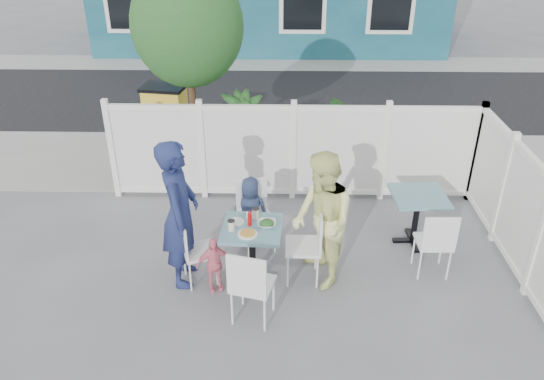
{
  "coord_description": "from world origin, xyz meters",
  "views": [
    {
      "loc": [
        -0.08,
        -5.29,
        4.35
      ],
      "look_at": [
        -0.2,
        0.64,
        1.09
      ],
      "focal_mm": 35.0,
      "sensor_mm": 36.0,
      "label": 1
    }
  ],
  "objects_px": {
    "main_table": "(252,239)",
    "chair_near": "(250,282)",
    "man": "(180,214)",
    "toddler": "(214,264)",
    "utility_cabinet": "(167,123)",
    "boy": "(251,211)",
    "woman": "(322,221)",
    "chair_right": "(310,240)",
    "spare_table": "(418,206)",
    "chair_back": "(255,210)",
    "chair_left": "(193,247)"
  },
  "relations": [
    {
      "from": "utility_cabinet",
      "to": "main_table",
      "type": "height_order",
      "value": "utility_cabinet"
    },
    {
      "from": "main_table",
      "to": "spare_table",
      "type": "height_order",
      "value": "main_table"
    },
    {
      "from": "man",
      "to": "utility_cabinet",
      "type": "bearing_deg",
      "value": 10.56
    },
    {
      "from": "chair_left",
      "to": "woman",
      "type": "distance_m",
      "value": 1.65
    },
    {
      "from": "man",
      "to": "toddler",
      "type": "height_order",
      "value": "man"
    },
    {
      "from": "spare_table",
      "to": "chair_left",
      "type": "xyz_separation_m",
      "value": [
        -3.01,
        -0.97,
        -0.06
      ]
    },
    {
      "from": "chair_right",
      "to": "boy",
      "type": "distance_m",
      "value": 1.14
    },
    {
      "from": "main_table",
      "to": "chair_right",
      "type": "bearing_deg",
      "value": 1.05
    },
    {
      "from": "chair_right",
      "to": "boy",
      "type": "relative_size",
      "value": 0.98
    },
    {
      "from": "utility_cabinet",
      "to": "man",
      "type": "bearing_deg",
      "value": -67.72
    },
    {
      "from": "chair_right",
      "to": "chair_near",
      "type": "bearing_deg",
      "value": 140.73
    },
    {
      "from": "chair_right",
      "to": "chair_back",
      "type": "height_order",
      "value": "chair_right"
    },
    {
      "from": "chair_right",
      "to": "toddler",
      "type": "xyz_separation_m",
      "value": [
        -1.2,
        -0.25,
        -0.21
      ]
    },
    {
      "from": "boy",
      "to": "chair_left",
      "type": "bearing_deg",
      "value": 62.13
    },
    {
      "from": "chair_right",
      "to": "woman",
      "type": "height_order",
      "value": "woman"
    },
    {
      "from": "main_table",
      "to": "chair_near",
      "type": "distance_m",
      "value": 0.83
    },
    {
      "from": "chair_back",
      "to": "toddler",
      "type": "xyz_separation_m",
      "value": [
        -0.46,
        -1.01,
        -0.19
      ]
    },
    {
      "from": "chair_left",
      "to": "chair_right",
      "type": "distance_m",
      "value": 1.48
    },
    {
      "from": "spare_table",
      "to": "boy",
      "type": "height_order",
      "value": "boy"
    },
    {
      "from": "utility_cabinet",
      "to": "boy",
      "type": "xyz_separation_m",
      "value": [
        1.74,
        -2.93,
        -0.15
      ]
    },
    {
      "from": "spare_table",
      "to": "chair_back",
      "type": "distance_m",
      "value": 2.28
    },
    {
      "from": "man",
      "to": "woman",
      "type": "bearing_deg",
      "value": -93.26
    },
    {
      "from": "chair_left",
      "to": "chair_near",
      "type": "bearing_deg",
      "value": 24.62
    },
    {
      "from": "chair_left",
      "to": "man",
      "type": "height_order",
      "value": "man"
    },
    {
      "from": "utility_cabinet",
      "to": "spare_table",
      "type": "bearing_deg",
      "value": -26.7
    },
    {
      "from": "spare_table",
      "to": "chair_near",
      "type": "distance_m",
      "value": 2.82
    },
    {
      "from": "utility_cabinet",
      "to": "spare_table",
      "type": "xyz_separation_m",
      "value": [
        4.07,
        -2.88,
        -0.06
      ]
    },
    {
      "from": "spare_table",
      "to": "chair_back",
      "type": "xyz_separation_m",
      "value": [
        -2.27,
        -0.11,
        -0.03
      ]
    },
    {
      "from": "boy",
      "to": "toddler",
      "type": "relative_size",
      "value": 1.35
    },
    {
      "from": "utility_cabinet",
      "to": "chair_near",
      "type": "height_order",
      "value": "utility_cabinet"
    },
    {
      "from": "chair_back",
      "to": "chair_near",
      "type": "distance_m",
      "value": 1.6
    },
    {
      "from": "chair_left",
      "to": "toddler",
      "type": "bearing_deg",
      "value": 39.72
    },
    {
      "from": "boy",
      "to": "chair_right",
      "type": "bearing_deg",
      "value": 142.74
    },
    {
      "from": "spare_table",
      "to": "chair_left",
      "type": "bearing_deg",
      "value": -162.18
    },
    {
      "from": "toddler",
      "to": "main_table",
      "type": "bearing_deg",
      "value": 6.93
    },
    {
      "from": "chair_back",
      "to": "chair_near",
      "type": "height_order",
      "value": "chair_near"
    },
    {
      "from": "utility_cabinet",
      "to": "woman",
      "type": "bearing_deg",
      "value": -46.22
    },
    {
      "from": "utility_cabinet",
      "to": "chair_back",
      "type": "height_order",
      "value": "utility_cabinet"
    },
    {
      "from": "chair_right",
      "to": "chair_near",
      "type": "xyz_separation_m",
      "value": [
        -0.71,
        -0.84,
        -0.01
      ]
    },
    {
      "from": "woman",
      "to": "chair_back",
      "type": "bearing_deg",
      "value": -149.08
    },
    {
      "from": "utility_cabinet",
      "to": "toddler",
      "type": "height_order",
      "value": "utility_cabinet"
    },
    {
      "from": "spare_table",
      "to": "chair_back",
      "type": "relative_size",
      "value": 0.79
    },
    {
      "from": "main_table",
      "to": "man",
      "type": "relative_size",
      "value": 0.4
    },
    {
      "from": "chair_near",
      "to": "woman",
      "type": "height_order",
      "value": "woman"
    },
    {
      "from": "spare_table",
      "to": "chair_near",
      "type": "xyz_separation_m",
      "value": [
        -2.25,
        -1.71,
        -0.02
      ]
    },
    {
      "from": "chair_left",
      "to": "toddler",
      "type": "relative_size",
      "value": 1.21
    },
    {
      "from": "chair_right",
      "to": "chair_back",
      "type": "bearing_deg",
      "value": 44.69
    },
    {
      "from": "main_table",
      "to": "boy",
      "type": "xyz_separation_m",
      "value": [
        -0.07,
        0.83,
        -0.09
      ]
    },
    {
      "from": "chair_near",
      "to": "utility_cabinet",
      "type": "bearing_deg",
      "value": 126.65
    },
    {
      "from": "chair_back",
      "to": "chair_left",
      "type": "bearing_deg",
      "value": 26.33
    }
  ]
}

